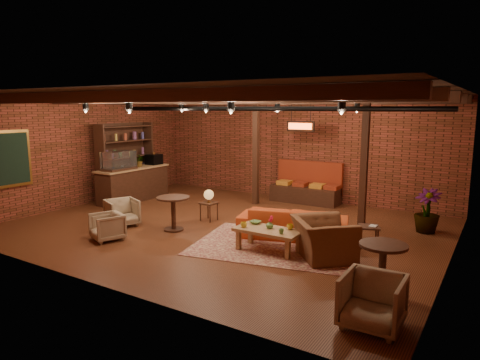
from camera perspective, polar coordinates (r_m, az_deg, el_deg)
The scene contains 29 objects.
floor at distance 10.56m, azimuth -2.16°, elevation -6.21°, with size 10.00×10.00×0.00m, color #36190D.
ceiling at distance 10.16m, azimuth -2.28°, elevation 11.43°, with size 10.00×8.00×0.02m, color black.
wall_back at distance 13.71m, azimuth 7.25°, elevation 4.19°, with size 10.00×0.02×3.20m, color #5E2E1A.
wall_front at distance 7.33m, azimuth -20.10°, elevation -1.01°, with size 10.00×0.02×3.20m, color #5E2E1A.
wall_left at distance 13.68m, azimuth -19.85°, elevation 3.68°, with size 0.02×8.00×3.20m, color #5E2E1A.
wall_right at distance 8.52m, azimuth 26.80°, elevation -0.04°, with size 0.02×8.00×3.20m, color #5E2E1A.
ceiling_beams at distance 10.16m, azimuth -2.27°, elevation 10.75°, with size 9.80×6.40×0.22m, color black, non-canonical shape.
ceiling_pipe at distance 11.52m, azimuth 2.28°, elevation 9.47°, with size 0.12×0.12×9.60m, color black.
post_left at distance 12.75m, azimuth 2.14°, elevation 3.85°, with size 0.16×0.16×3.20m, color black.
post_right at distance 10.87m, azimuth 16.24°, elevation 2.49°, with size 0.16×0.16×3.20m, color black.
service_counter at distance 13.75m, azimuth -14.07°, elevation 0.63°, with size 0.80×2.50×1.60m, color black, non-canonical shape.
plant_counter at distance 13.76m, azimuth -13.25°, elevation 2.44°, with size 0.35×0.39×0.30m, color #337F33.
shelving_hutch at distance 14.05m, azimuth -14.97°, elevation 2.43°, with size 0.52×2.00×2.40m, color black, non-canonical shape.
chalkboard_menu at distance 12.34m, azimuth -28.05°, elevation 2.54°, with size 0.08×0.96×1.46m, color black.
banquette at distance 13.21m, azimuth 8.69°, elevation -0.87°, with size 2.10×0.70×1.00m, color maroon, non-canonical shape.
service_sign at distance 12.60m, azimuth 8.08°, elevation 7.12°, with size 0.86×0.06×0.30m, color #EE5117.
ceiling_spotlights at distance 10.16m, azimuth -2.26°, elevation 9.51°, with size 6.40×4.40×0.28m, color black, non-canonical shape.
rug at distance 9.20m, azimuth 4.79°, elevation -8.61°, with size 3.33×2.55×0.01m, color maroon.
sofa at distance 9.66m, azimuth 7.06°, elevation -5.62°, with size 2.39×0.94×0.70m, color #BA4019.
coffee_table at distance 8.71m, azimuth 3.74°, elevation -6.85°, with size 1.36×0.69×0.71m.
side_table_lamp at distance 10.98m, azimuth -4.18°, elevation -2.29°, with size 0.40×0.40×0.81m.
round_table_left at distance 10.22m, azimuth -8.88°, elevation -3.67°, with size 0.78×0.78×0.81m.
armchair_a at distance 10.93m, azimuth -15.45°, elevation -4.02°, with size 0.71×0.67×0.73m, color beige.
armchair_b at distance 9.87m, azimuth -17.30°, elevation -5.80°, with size 0.64×0.59×0.65m, color beige.
armchair_right at distance 8.42m, azimuth 11.06°, elevation -6.82°, with size 1.19×0.77×1.04m, color brown.
side_table_book at distance 9.32m, azimuth 16.84°, elevation -6.08°, with size 0.53×0.53×0.47m.
round_table_right at distance 6.97m, azimuth 18.48°, elevation -10.26°, with size 0.72×0.72×0.85m.
armchair_far at distance 6.08m, azimuth 17.24°, elevation -14.90°, with size 0.77×0.72×0.79m, color beige.
plant_tall at distance 10.67m, azimuth 24.06°, elevation 1.63°, with size 1.74×1.74×3.10m, color #4C7F4C.
Camera 1 is at (5.72, -8.40, 2.87)m, focal length 32.00 mm.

